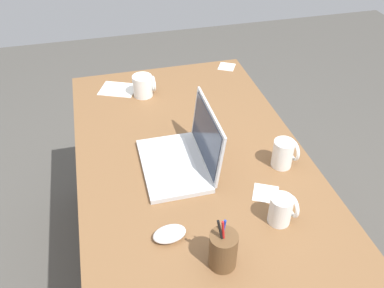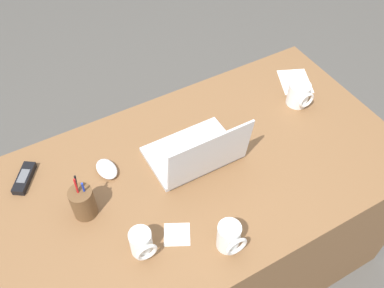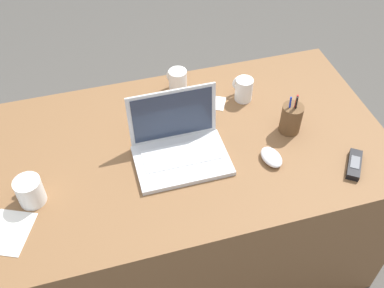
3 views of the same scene
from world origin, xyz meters
TOP-DOWN VIEW (x-y plane):
  - ground_plane at (0.00, 0.00)m, footprint 6.00×6.00m
  - desk at (0.00, 0.00)m, footprint 1.57×0.86m
  - laptop at (-0.02, -0.04)m, footprint 0.33×0.25m
  - computer_mouse at (0.30, -0.16)m, footprint 0.08×0.11m
  - coffee_mug_white at (0.07, 0.31)m, footprint 0.08×0.09m
  - coffee_mug_tall at (-0.54, -0.11)m, footprint 0.09×0.10m
  - coffee_mug_spare at (0.32, 0.19)m, footprint 0.07×0.08m
  - cordless_phone at (0.57, -0.27)m, footprint 0.11×0.14m
  - pen_holder at (0.42, -0.03)m, footprint 0.08×0.08m
  - paper_note_near_laptop at (-0.62, -0.22)m, footprint 0.18×0.20m
  - paper_note_left at (0.20, 0.19)m, footprint 0.11×0.11m

SIDE VIEW (x-z plane):
  - ground_plane at x=0.00m, z-range 0.00..0.00m
  - desk at x=0.00m, z-range 0.00..0.75m
  - paper_note_near_laptop at x=-0.62m, z-range 0.75..0.75m
  - paper_note_left at x=0.20m, z-range 0.75..0.75m
  - cordless_phone at x=0.57m, z-range 0.75..0.77m
  - computer_mouse at x=0.30m, z-range 0.75..0.78m
  - laptop at x=-0.02m, z-range 0.68..0.91m
  - coffee_mug_tall at x=-0.54m, z-range 0.75..0.85m
  - coffee_mug_spare at x=0.32m, z-range 0.75..0.85m
  - coffee_mug_white at x=0.07m, z-range 0.75..0.85m
  - pen_holder at x=0.42m, z-range 0.72..0.90m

